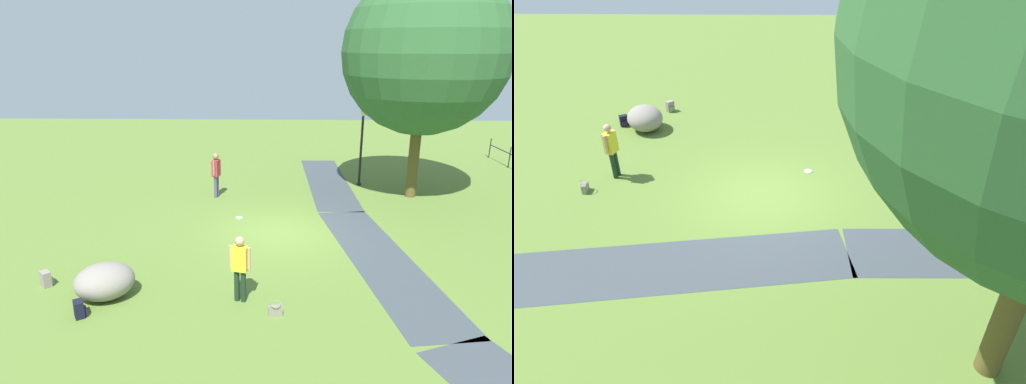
{
  "view_description": "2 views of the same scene",
  "coord_description": "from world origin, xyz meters",
  "views": [
    {
      "loc": [
        14.35,
        -0.27,
        5.87
      ],
      "look_at": [
        -0.46,
        -0.75,
        1.23
      ],
      "focal_mm": 33.26,
      "sensor_mm": 36.0,
      "label": 1
    },
    {
      "loc": [
        -0.37,
        10.3,
        6.74
      ],
      "look_at": [
        -0.2,
        1.12,
        0.84
      ],
      "focal_mm": 31.51,
      "sensor_mm": 36.0,
      "label": 2
    }
  ],
  "objects": [
    {
      "name": "ground_plane",
      "position": [
        0.0,
        0.0,
        0.0
      ],
      "size": [
        48.0,
        48.0,
        0.0
      ],
      "primitive_type": "plane",
      "color": "#5A7730"
    },
    {
      "name": "footpath_segment_near",
      "position": [
        -6.0,
        2.26,
        0.0
      ],
      "size": [
        8.03,
        1.86,
        0.01
      ],
      "color": "#3B4249",
      "rests_on": "ground"
    },
    {
      "name": "footpath_segment_mid",
      "position": [
        1.96,
        2.89,
        0.0
      ],
      "size": [
        8.17,
        2.85,
        0.01
      ],
      "color": "#3B4249",
      "rests_on": "ground"
    },
    {
      "name": "lawn_boulder",
      "position": [
        4.28,
        -4.23,
        0.43
      ],
      "size": [
        1.75,
        1.84,
        0.87
      ],
      "color": "gray",
      "rests_on": "ground"
    },
    {
      "name": "woman_with_handbag",
      "position": [
        4.33,
        -0.97,
        0.96
      ],
      "size": [
        0.32,
        0.51,
        1.65
      ],
      "color": "black",
      "rests_on": "ground"
    },
    {
      "name": "man_near_boulder",
      "position": [
        -3.68,
        -2.42,
        1.04
      ],
      "size": [
        0.5,
        0.34,
        1.78
      ],
      "color": "#4C436E",
      "rests_on": "ground"
    },
    {
      "name": "handbag_on_grass",
      "position": [
        4.96,
        -0.14,
        0.14
      ],
      "size": [
        0.3,
        0.33,
        0.31
      ],
      "color": "gray",
      "rests_on": "ground"
    },
    {
      "name": "backpack_by_boulder",
      "position": [
        5.15,
        -4.53,
        0.19
      ],
      "size": [
        0.34,
        0.34,
        0.4
      ],
      "color": "black",
      "rests_on": "ground"
    },
    {
      "name": "spare_backpack_on_lawn",
      "position": [
        3.77,
        -5.92,
        0.19
      ],
      "size": [
        0.35,
        0.35,
        0.4
      ],
      "color": "gray",
      "rests_on": "ground"
    },
    {
      "name": "frisbee_on_grass",
      "position": [
        -1.3,
        -1.36,
        0.01
      ],
      "size": [
        0.23,
        0.23,
        0.02
      ],
      "color": "white",
      "rests_on": "ground"
    }
  ]
}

